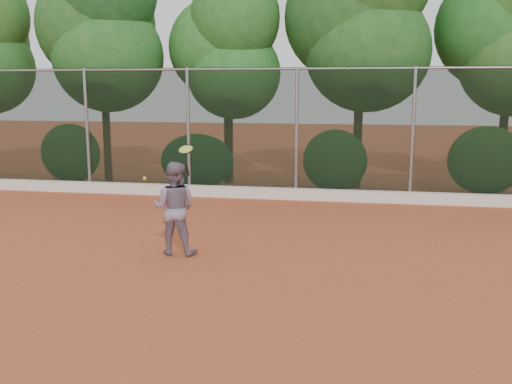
# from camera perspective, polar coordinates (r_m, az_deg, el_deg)

# --- Properties ---
(ground) EXTENTS (80.00, 80.00, 0.00)m
(ground) POSITION_cam_1_polar(r_m,az_deg,el_deg) (8.85, -1.18, -9.15)
(ground) COLOR #B14C29
(ground) RESTS_ON ground
(concrete_curb) EXTENTS (24.00, 0.20, 0.30)m
(concrete_curb) POSITION_cam_1_polar(r_m,az_deg,el_deg) (15.34, 3.92, -0.20)
(concrete_curb) COLOR silver
(concrete_curb) RESTS_ON ground
(tennis_player) EXTENTS (0.82, 0.64, 1.68)m
(tennis_player) POSITION_cam_1_polar(r_m,az_deg,el_deg) (10.29, -8.14, -1.61)
(tennis_player) COLOR gray
(tennis_player) RESTS_ON ground
(chainlink_fence) EXTENTS (24.09, 0.09, 3.50)m
(chainlink_fence) POSITION_cam_1_polar(r_m,az_deg,el_deg) (15.30, 4.08, 6.23)
(chainlink_fence) COLOR black
(chainlink_fence) RESTS_ON ground
(foliage_backdrop) EXTENTS (23.70, 3.63, 7.55)m
(foliage_backdrop) POSITION_cam_1_polar(r_m,az_deg,el_deg) (17.35, 3.09, 15.13)
(foliage_backdrop) COLOR #422719
(foliage_backdrop) RESTS_ON ground
(tennis_racket) EXTENTS (0.30, 0.28, 0.56)m
(tennis_racket) POSITION_cam_1_polar(r_m,az_deg,el_deg) (9.91, -7.02, 4.03)
(tennis_racket) COLOR black
(tennis_racket) RESTS_ON ground
(tennis_ball_in_flight) EXTENTS (0.07, 0.07, 0.07)m
(tennis_ball_in_flight) POSITION_cam_1_polar(r_m,az_deg,el_deg) (11.00, -11.08, 1.35)
(tennis_ball_in_flight) COLOR #DAF938
(tennis_ball_in_flight) RESTS_ON ground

